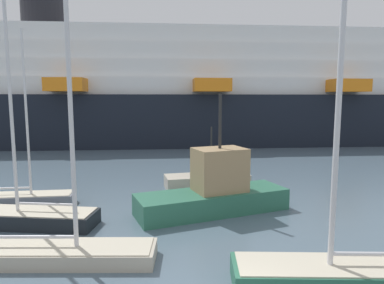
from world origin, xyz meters
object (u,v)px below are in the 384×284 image
object	(u,v)px
sailboat_0	(62,247)
sailboat_3	(23,198)
sailboat_4	(348,267)
fishing_boat_1	(208,176)
cruise_ship	(202,94)
sailboat_2	(28,214)
fishing_boat_0	(215,191)

from	to	relation	value
sailboat_0	sailboat_3	size ratio (longest dim) A/B	1.26
sailboat_0	sailboat_4	distance (m)	8.98
fishing_boat_1	cruise_ship	bearing A→B (deg)	76.58
sailboat_3	sailboat_4	xyz separation A→B (m)	(12.66, -8.16, 0.17)
sailboat_0	sailboat_4	world-z (taller)	sailboat_4
sailboat_3	sailboat_0	bearing A→B (deg)	-61.48
sailboat_2	sailboat_4	xyz separation A→B (m)	(11.29, -5.42, 0.09)
sailboat_2	sailboat_3	bearing A→B (deg)	-54.90
fishing_boat_0	cruise_ship	size ratio (longest dim) A/B	0.07
sailboat_0	sailboat_3	world-z (taller)	sailboat_0
sailboat_4	fishing_boat_1	xyz separation A→B (m)	(-2.91, 11.50, 0.06)
sailboat_2	fishing_boat_0	world-z (taller)	sailboat_2
sailboat_3	sailboat_4	bearing A→B (deg)	-36.64
sailboat_0	cruise_ship	distance (m)	34.23
sailboat_0	fishing_boat_1	world-z (taller)	sailboat_0
sailboat_3	sailboat_4	size ratio (longest dim) A/B	0.67
sailboat_2	sailboat_3	size ratio (longest dim) A/B	1.32
fishing_boat_1	cruise_ship	distance (m)	24.12
sailboat_0	sailboat_3	xyz separation A→B (m)	(-3.90, 6.16, -0.07)
sailboat_0	fishing_boat_0	world-z (taller)	sailboat_0
fishing_boat_1	cruise_ship	xyz separation A→B (m)	(1.49, 23.47, 5.37)
sailboat_0	cruise_ship	xyz separation A→B (m)	(7.34, 32.97, 5.54)
sailboat_2	fishing_boat_1	distance (m)	10.36
sailboat_3	fishing_boat_0	bearing A→B (deg)	-11.83
fishing_boat_1	sailboat_0	bearing A→B (deg)	-131.38
sailboat_0	sailboat_2	world-z (taller)	sailboat_2
sailboat_2	fishing_boat_0	size ratio (longest dim) A/B	1.51
fishing_boat_1	cruise_ship	world-z (taller)	cruise_ship
sailboat_3	fishing_boat_0	xyz separation A→B (m)	(9.60, -1.35, 0.59)
sailboat_4	cruise_ship	distance (m)	35.42
sailboat_3	fishing_boat_0	world-z (taller)	sailboat_3
sailboat_4	fishing_boat_1	bearing A→B (deg)	-71.59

